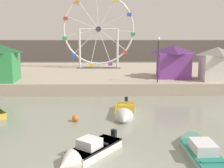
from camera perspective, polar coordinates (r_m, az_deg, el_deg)
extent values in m
cube|color=tan|center=(35.78, -1.65, 1.83)|extent=(110.00, 19.94, 1.10)
cube|color=#564C47|center=(60.50, -1.31, 6.72)|extent=(140.00, 3.00, 4.40)
cube|color=silver|center=(13.77, -3.50, -13.04)|extent=(2.67, 3.08, 0.45)
cube|color=black|center=(13.70, -3.50, -12.33)|extent=(2.67, 3.07, 0.08)
cone|color=silver|center=(12.49, -9.09, -15.67)|extent=(1.36, 1.30, 1.08)
cube|color=black|center=(14.83, 0.38, -9.91)|extent=(0.31, 0.30, 0.44)
cube|color=silver|center=(13.33, -4.54, -11.77)|extent=(1.26, 1.26, 0.45)
cube|color=black|center=(13.94, -2.53, -11.60)|extent=(0.88, 0.70, 0.06)
cube|color=#93BCAD|center=(13.44, 18.60, -14.36)|extent=(1.30, 4.50, 0.36)
cube|color=#237566|center=(13.39, 18.64, -13.82)|extent=(1.32, 4.45, 0.08)
cone|color=#93BCAD|center=(15.92, 15.01, -10.30)|extent=(1.17, 1.25, 1.14)
cube|color=silver|center=(13.77, 17.87, -11.90)|extent=(0.99, 1.36, 0.45)
cube|color=#237566|center=(12.89, 19.55, -14.49)|extent=(1.03, 0.18, 0.06)
cube|color=silver|center=(20.20, 2.67, -5.35)|extent=(1.64, 3.47, 0.54)
cube|color=gold|center=(20.14, 2.68, -4.72)|extent=(1.66, 3.43, 0.08)
cone|color=silver|center=(18.17, 2.39, -7.11)|extent=(1.33, 1.04, 1.24)
cube|color=black|center=(21.82, 2.88, -3.16)|extent=(0.26, 0.22, 0.44)
cube|color=gold|center=(20.52, 2.73, -4.24)|extent=(1.12, 0.27, 0.06)
torus|color=silver|center=(38.10, -2.73, 10.96)|extent=(9.39, 0.24, 9.39)
cylinder|color=#38383D|center=(38.10, -2.73, 10.96)|extent=(0.70, 0.50, 0.70)
cylinder|color=silver|center=(38.08, 0.05, 8.87)|extent=(3.68, 0.08, 2.85)
cube|color=red|center=(38.22, 2.79, 6.35)|extent=(0.56, 0.48, 0.44)
cylinder|color=silver|center=(38.09, 0.76, 10.68)|extent=(4.57, 0.08, 0.46)
cube|color=#33934C|center=(38.21, 4.23, 9.95)|extent=(0.56, 0.48, 0.44)
cylinder|color=silver|center=(38.12, 0.37, 12.58)|extent=(4.08, 0.08, 2.21)
cube|color=#3356B7|center=(38.26, 3.49, 13.74)|extent=(0.56, 0.48, 0.44)
cylinder|color=silver|center=(38.17, -1.02, 13.96)|extent=(2.31, 0.08, 4.03)
cube|color=yellow|center=(38.34, 0.72, 16.52)|extent=(0.56, 0.48, 0.44)
cylinder|color=silver|center=(38.21, -2.97, 14.38)|extent=(0.35, 0.08, 4.57)
cylinder|color=silver|center=(38.25, -4.83, 13.70)|extent=(2.76, 0.08, 3.74)
cube|color=orange|center=(38.50, -6.95, 15.99)|extent=(0.56, 0.48, 0.44)
cylinder|color=silver|center=(38.25, -6.01, 12.15)|extent=(4.30, 0.08, 1.73)
cube|color=red|center=(38.53, -9.27, 12.87)|extent=(0.56, 0.48, 0.44)
cylinder|color=silver|center=(38.23, -6.14, 10.22)|extent=(4.50, 0.08, 1.00)
cube|color=#33934C|center=(38.51, -9.48, 9.04)|extent=(0.56, 0.48, 0.44)
cylinder|color=silver|center=(38.19, -5.19, 8.53)|extent=(3.33, 0.08, 3.25)
cube|color=#3356B7|center=(38.44, -7.60, 5.69)|extent=(0.56, 0.48, 0.44)
cylinder|color=silver|center=(38.14, -3.48, 7.60)|extent=(1.11, 0.08, 4.48)
cube|color=yellow|center=(38.36, -4.21, 3.84)|extent=(0.56, 0.48, 0.44)
cylinder|color=silver|center=(38.10, -1.53, 7.73)|extent=(1.62, 0.08, 4.33)
cube|color=purple|center=(38.27, -0.35, 4.09)|extent=(0.56, 0.48, 0.44)
cylinder|color=silver|center=(38.31, -6.49, 7.03)|extent=(0.28, 0.28, 5.18)
cylinder|color=silver|center=(38.14, 1.11, 7.08)|extent=(0.28, 0.28, 5.18)
cylinder|color=silver|center=(38.10, -2.73, 10.96)|extent=(5.03, 0.18, 0.18)
cube|color=#4C4C51|center=(38.35, -2.67, 3.26)|extent=(5.83, 1.20, 0.08)
cube|color=silver|center=(29.88, 20.20, 3.09)|extent=(2.97, 2.76, 2.49)
pyramid|color=gray|center=(29.75, 20.39, 6.20)|extent=(3.27, 3.03, 0.80)
cube|color=purple|center=(30.66, 12.19, 3.73)|extent=(3.45, 3.66, 2.59)
pyramid|color=#462156|center=(30.53, 12.31, 6.86)|extent=(3.80, 4.03, 0.80)
cube|color=#33934C|center=(29.56, -21.38, 3.24)|extent=(3.20, 3.63, 2.79)
pyramid|color=#1C512A|center=(29.43, -21.59, 6.68)|extent=(3.52, 3.99, 0.80)
cylinder|color=#2D2D33|center=(26.92, 9.22, 4.44)|extent=(0.12, 0.12, 3.95)
sphere|color=#F2EACC|center=(26.80, 9.35, 8.95)|extent=(0.32, 0.32, 0.32)
sphere|color=orange|center=(18.74, -7.36, -6.81)|extent=(0.44, 0.44, 0.44)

